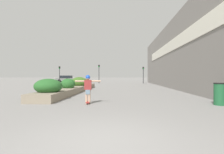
{
  "coord_description": "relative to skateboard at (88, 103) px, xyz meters",
  "views": [
    {
      "loc": [
        0.45,
        -3.75,
        1.45
      ],
      "look_at": [
        -0.88,
        16.77,
        1.3
      ],
      "focal_mm": 28.0,
      "sensor_mm": 36.0,
      "label": 1
    }
  ],
  "objects": [
    {
      "name": "traffic_light_right",
      "position": [
        5.62,
        24.77,
        2.11
      ],
      "size": [
        0.28,
        0.3,
        3.17
      ],
      "color": "black",
      "rests_on": "ground_plane"
    },
    {
      "name": "car_leftmost",
      "position": [
        13.02,
        32.36,
        0.68
      ],
      "size": [
        4.71,
        2.05,
        1.42
      ],
      "rotation": [
        0.0,
        0.0,
        1.57
      ],
      "color": "#BCBCC1",
      "rests_on": "ground_plane"
    },
    {
      "name": "planter_box",
      "position": [
        -2.62,
        6.1,
        0.39
      ],
      "size": [
        1.8,
        13.39,
        1.32
      ],
      "color": "gray",
      "rests_on": "ground_plane"
    },
    {
      "name": "building_wall_right",
      "position": [
        7.47,
        10.09,
        3.81
      ],
      "size": [
        0.67,
        40.13,
        7.74
      ],
      "color": "gray",
      "rests_on": "ground_plane"
    },
    {
      "name": "ground_plane",
      "position": [
        1.36,
        -5.09,
        -0.07
      ],
      "size": [
        300.0,
        300.0,
        0.0
      ],
      "primitive_type": "plane",
      "color": "gray"
    },
    {
      "name": "skateboarder",
      "position": [
        0.0,
        0.0,
        0.87
      ],
      "size": [
        1.3,
        0.24,
        1.39
      ],
      "rotation": [
        0.0,
        0.0,
        0.11
      ],
      "color": "tan",
      "rests_on": "skateboard"
    },
    {
      "name": "trash_bin",
      "position": [
        6.55,
        0.08,
        0.48
      ],
      "size": [
        0.56,
        0.56,
        1.1
      ],
      "color": "#1E5B33",
      "rests_on": "ground_plane"
    },
    {
      "name": "traffic_light_left",
      "position": [
        -2.83,
        24.26,
        2.34
      ],
      "size": [
        0.28,
        0.3,
        3.55
      ],
      "color": "black",
      "rests_on": "ground_plane"
    },
    {
      "name": "car_center_left",
      "position": [
        -10.35,
        27.86,
        0.73
      ],
      "size": [
        4.29,
        1.98,
        1.51
      ],
      "rotation": [
        0.0,
        0.0,
        -1.57
      ],
      "color": "slate",
      "rests_on": "ground_plane"
    },
    {
      "name": "skateboard",
      "position": [
        0.0,
        0.0,
        0.0
      ],
      "size": [
        0.25,
        0.66,
        0.1
      ],
      "rotation": [
        0.0,
        0.0,
        0.11
      ],
      "color": "maroon",
      "rests_on": "ground_plane"
    },
    {
      "name": "traffic_light_far_left",
      "position": [
        -10.76,
        24.82,
        2.2
      ],
      "size": [
        0.28,
        0.3,
        3.32
      ],
      "color": "black",
      "rests_on": "ground_plane"
    }
  ]
}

